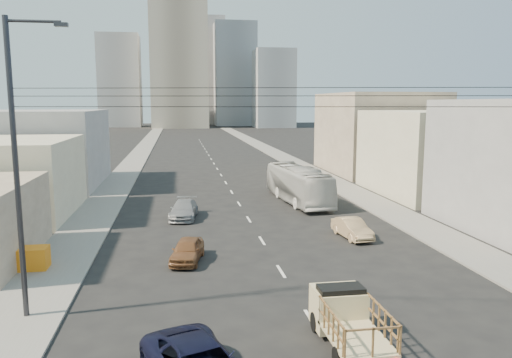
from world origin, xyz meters
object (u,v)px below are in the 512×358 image
object	(u,v)px
streetlamp_left	(18,162)
flatbed_pickup	(348,316)
crate_stack	(30,258)
city_bus	(298,184)
sedan_brown	(187,250)
sedan_tan	(352,228)
sedan_grey	(184,210)

from	to	relation	value
streetlamp_left	flatbed_pickup	bearing A→B (deg)	-19.18
flatbed_pickup	crate_stack	world-z (taller)	flatbed_pickup
city_bus	flatbed_pickup	bearing A→B (deg)	-104.95
flatbed_pickup	streetlamp_left	world-z (taller)	streetlamp_left
flatbed_pickup	streetlamp_left	size ratio (longest dim) A/B	0.37
sedan_brown	streetlamp_left	distance (m)	10.89
sedan_brown	sedan_tan	xyz separation A→B (m)	(10.76, 3.30, -0.01)
flatbed_pickup	sedan_tan	distance (m)	14.93
streetlamp_left	sedan_tan	bearing A→B (deg)	29.40
sedan_tan	sedan_grey	size ratio (longest dim) A/B	0.83
flatbed_pickup	sedan_tan	world-z (taller)	flatbed_pickup
sedan_grey	streetlamp_left	distance (m)	19.26
city_bus	streetlamp_left	xyz separation A→B (m)	(-16.72, -22.06, 4.84)
sedan_tan	streetlamp_left	size ratio (longest dim) A/B	0.32
sedan_brown	streetlamp_left	size ratio (longest dim) A/B	0.32
city_bus	sedan_grey	bearing A→B (deg)	-159.47
sedan_brown	sedan_grey	bearing A→B (deg)	102.08
sedan_grey	sedan_tan	bearing A→B (deg)	-26.62
flatbed_pickup	streetlamp_left	bearing A→B (deg)	160.82
city_bus	sedan_grey	size ratio (longest dim) A/B	2.45
sedan_brown	sedan_tan	world-z (taller)	sedan_brown
sedan_tan	crate_stack	distance (m)	19.29
sedan_brown	crate_stack	xyz separation A→B (m)	(-8.18, -0.32, 0.04)
flatbed_pickup	sedan_tan	bearing A→B (deg)	69.61
streetlamp_left	crate_stack	world-z (taller)	streetlamp_left
sedan_grey	crate_stack	distance (m)	13.71
flatbed_pickup	city_bus	size ratio (longest dim) A/B	0.39
sedan_brown	sedan_tan	size ratio (longest dim) A/B	0.98
sedan_tan	sedan_grey	distance (m)	13.10
city_bus	sedan_tan	size ratio (longest dim) A/B	2.95
sedan_tan	crate_stack	size ratio (longest dim) A/B	2.15
flatbed_pickup	crate_stack	bearing A→B (deg)	142.97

